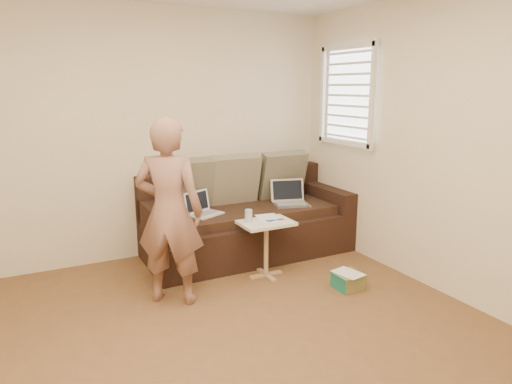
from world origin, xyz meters
TOP-DOWN VIEW (x-y plane):
  - floor at (0.00, 0.00)m, footprint 4.50×4.50m
  - wall_back at (0.00, 2.25)m, footprint 4.00×0.00m
  - wall_right at (2.00, 0.00)m, footprint 0.00×4.50m
  - window_blinds at (1.95, 1.50)m, footprint 0.12×0.88m
  - sofa at (0.90, 1.77)m, footprint 2.20×0.95m
  - pillow_left at (0.30, 2.01)m, footprint 0.55×0.29m
  - pillow_mid at (0.85, 2.01)m, footprint 0.55×0.27m
  - pillow_right at (1.45, 2.00)m, footprint 0.55×0.28m
  - laptop_silver at (1.37, 1.66)m, footprint 0.44×0.37m
  - laptop_white at (0.39, 1.71)m, footprint 0.39×0.35m
  - person at (-0.18, 1.05)m, footprint 0.69×0.64m
  - side_table at (0.78, 1.15)m, footprint 0.50×0.35m
  - drinking_glass at (0.63, 1.21)m, footprint 0.07×0.07m
  - scissors at (0.86, 1.13)m, footprint 0.20×0.14m
  - paper_on_table at (0.86, 1.23)m, footprint 0.25×0.33m
  - striped_box at (1.30, 0.55)m, footprint 0.24×0.24m

SIDE VIEW (x-z plane):
  - floor at x=0.00m, z-range 0.00..0.00m
  - striped_box at x=1.30m, z-range 0.00..0.15m
  - side_table at x=0.78m, z-range 0.00..0.55m
  - sofa at x=0.90m, z-range 0.00..0.85m
  - laptop_silver at x=1.37m, z-range 0.39..0.65m
  - laptop_white at x=0.39m, z-range 0.40..0.64m
  - paper_on_table at x=0.86m, z-range 0.55..0.55m
  - scissors at x=0.86m, z-range 0.55..0.56m
  - drinking_glass at x=0.63m, z-range 0.55..0.67m
  - person at x=-0.18m, z-range 0.00..1.57m
  - pillow_left at x=0.30m, z-range 0.51..1.07m
  - pillow_mid at x=0.85m, z-range 0.51..1.07m
  - pillow_right at x=1.45m, z-range 0.51..1.07m
  - wall_back at x=0.00m, z-range -0.70..3.30m
  - wall_right at x=2.00m, z-range -0.95..3.55m
  - window_blinds at x=1.95m, z-range 1.16..2.24m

